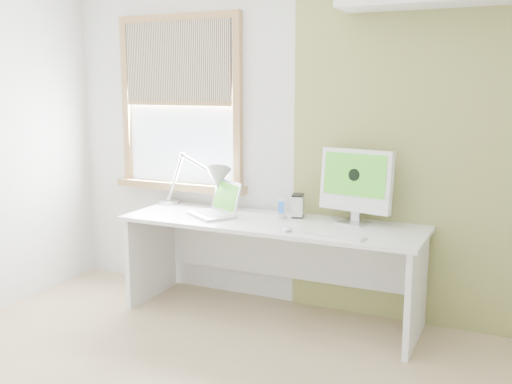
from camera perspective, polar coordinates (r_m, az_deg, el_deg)
The scene contains 11 objects.
room at distance 2.93m, azimuth -8.73°, elevation 2.48°, with size 4.04×3.54×2.64m.
accent_wall at distance 4.22m, azimuth 16.55°, elevation 4.50°, with size 2.00×0.02×2.60m, color #8E914A.
window at distance 4.89m, azimuth -7.42°, elevation 8.43°, with size 1.20×0.14×1.42m.
desk at distance 4.35m, azimuth 1.76°, elevation -5.17°, with size 2.20×0.70×0.73m.
desk_lamp at distance 4.62m, azimuth -4.63°, elevation 1.08°, with size 0.76×0.34×0.44m.
laptop at distance 4.44m, azimuth -3.74°, elevation -1.44°, with size 0.47×0.45×0.26m.
phone_dock at distance 4.33m, azimuth 2.49°, elevation -2.05°, with size 0.10×0.10×0.15m.
external_drive at distance 4.38m, azimuth 4.08°, elevation -1.32°, with size 0.11×0.15×0.17m.
imac at distance 4.19m, azimuth 9.65°, elevation 0.95°, with size 0.54×0.23×0.53m.
keyboard at distance 3.86m, azimuth 7.66°, elevation -4.15°, with size 0.42×0.18×0.02m.
mouse at distance 3.96m, azimuth 3.07°, elevation -3.60°, with size 0.06×0.10×0.03m, color white.
Camera 1 is at (1.62, -2.42, 1.69)m, focal length 41.30 mm.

